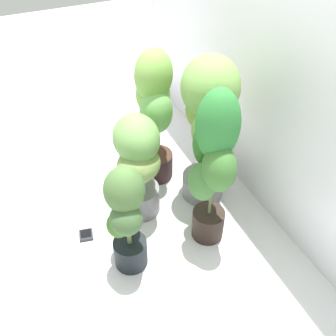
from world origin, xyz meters
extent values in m
plane|color=silver|center=(0.00, 0.00, 0.00)|extent=(8.00, 8.00, 0.00)
cube|color=silver|center=(0.00, 0.86, 1.00)|extent=(3.20, 0.01, 2.00)
cylinder|color=#301C1E|center=(-0.30, 0.34, 0.09)|extent=(0.23, 0.23, 0.18)
cylinder|color=#432B1E|center=(-0.30, 0.34, 0.17)|extent=(0.21, 0.21, 0.02)
cylinder|color=olive|center=(-0.30, 0.34, 0.52)|extent=(0.02, 0.02, 0.68)
ellipsoid|color=#7CAD4C|center=(-0.30, 0.34, 0.78)|extent=(0.32, 0.33, 0.32)
ellipsoid|color=#72AA47|center=(-0.38, 0.36, 0.60)|extent=(0.30, 0.30, 0.29)
ellipsoid|color=#6FAE5A|center=(-0.23, 0.32, 0.57)|extent=(0.28, 0.28, 0.29)
cylinder|color=slate|center=(0.00, 0.54, 0.08)|extent=(0.27, 0.27, 0.16)
cylinder|color=#3D2E1D|center=(0.00, 0.54, 0.15)|extent=(0.25, 0.25, 0.02)
cylinder|color=#627145|center=(0.00, 0.54, 0.53)|extent=(0.03, 0.03, 0.73)
ellipsoid|color=#78A950|center=(0.00, 0.54, 0.81)|extent=(0.44, 0.44, 0.36)
ellipsoid|color=#8CA94E|center=(-0.08, 0.57, 0.61)|extent=(0.24, 0.25, 0.29)
ellipsoid|color=#81AD4F|center=(0.08, 0.52, 0.59)|extent=(0.32, 0.32, 0.30)
cylinder|color=black|center=(0.32, 0.41, 0.09)|extent=(0.19, 0.19, 0.19)
cylinder|color=#44381E|center=(0.32, 0.41, 0.18)|extent=(0.17, 0.17, 0.02)
cylinder|color=olive|center=(0.32, 0.41, 0.54)|extent=(0.02, 0.02, 0.69)
ellipsoid|color=#2E7D35|center=(0.32, 0.41, 0.80)|extent=(0.25, 0.25, 0.39)
ellipsoid|color=#2E6923|center=(0.23, 0.42, 0.62)|extent=(0.24, 0.23, 0.30)
ellipsoid|color=#407532|center=(0.40, 0.39, 0.59)|extent=(0.20, 0.18, 0.26)
ellipsoid|color=#447738|center=(0.33, 0.34, 0.47)|extent=(0.21, 0.20, 0.24)
cylinder|color=black|center=(0.32, -0.08, 0.09)|extent=(0.18, 0.18, 0.17)
cylinder|color=#443524|center=(0.32, -0.08, 0.17)|extent=(0.17, 0.17, 0.02)
cylinder|color=olive|center=(0.32, -0.08, 0.40)|extent=(0.02, 0.02, 0.45)
ellipsoid|color=#4A6E38|center=(0.32, -0.08, 0.57)|extent=(0.23, 0.23, 0.26)
ellipsoid|color=#3F6B36|center=(0.23, -0.06, 0.45)|extent=(0.20, 0.20, 0.18)
ellipsoid|color=#426236|center=(0.38, -0.10, 0.43)|extent=(0.23, 0.23, 0.18)
ellipsoid|color=#3A6B24|center=(0.33, -0.14, 0.35)|extent=(0.16, 0.16, 0.15)
cylinder|color=slate|center=(-0.03, 0.12, 0.09)|extent=(0.24, 0.24, 0.19)
cylinder|color=#3F3617|center=(-0.03, 0.12, 0.18)|extent=(0.22, 0.22, 0.02)
cylinder|color=#64844B|center=(-0.03, 0.12, 0.40)|extent=(0.02, 0.02, 0.44)
ellipsoid|color=#6E9F52|center=(-0.03, 0.12, 0.57)|extent=(0.31, 0.27, 0.27)
ellipsoid|color=#6C8E56|center=(-0.10, 0.14, 0.46)|extent=(0.33, 0.33, 0.24)
ellipsoid|color=olive|center=(0.03, 0.10, 0.44)|extent=(0.34, 0.35, 0.19)
cube|color=#31333C|center=(0.04, -0.27, 0.01)|extent=(0.09, 0.09, 0.02)
cube|color=black|center=(0.04, -0.27, 0.02)|extent=(0.08, 0.08, 0.00)
camera|label=1|loc=(1.61, -0.43, 1.85)|focal=41.53mm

